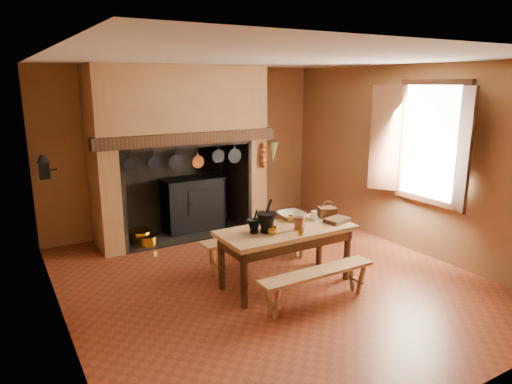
{
  "coord_description": "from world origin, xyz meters",
  "views": [
    {
      "loc": [
        -3.0,
        -4.71,
        2.55
      ],
      "look_at": [
        -0.03,
        0.3,
        1.13
      ],
      "focal_mm": 32.0,
      "sensor_mm": 36.0,
      "label": 1
    }
  ],
  "objects_px": {
    "work_table": "(286,237)",
    "bench_front": "(317,279)",
    "wicker_basket": "(327,212)",
    "iron_range": "(193,203)",
    "mixing_bowl": "(291,216)",
    "coffee_grinder": "(268,224)"
  },
  "relations": [
    {
      "from": "work_table",
      "to": "coffee_grinder",
      "type": "xyz_separation_m",
      "value": [
        -0.22,
        0.09,
        0.18
      ]
    },
    {
      "from": "bench_front",
      "to": "work_table",
      "type": "bearing_deg",
      "value": 90.0
    },
    {
      "from": "bench_front",
      "to": "mixing_bowl",
      "type": "xyz_separation_m",
      "value": [
        0.29,
        0.95,
        0.48
      ]
    },
    {
      "from": "mixing_bowl",
      "to": "wicker_basket",
      "type": "xyz_separation_m",
      "value": [
        0.48,
        -0.17,
        0.03
      ]
    },
    {
      "from": "bench_front",
      "to": "wicker_basket",
      "type": "relative_size",
      "value": 5.29
    },
    {
      "from": "iron_range",
      "to": "mixing_bowl",
      "type": "xyz_separation_m",
      "value": [
        0.44,
        -2.35,
        0.31
      ]
    },
    {
      "from": "iron_range",
      "to": "wicker_basket",
      "type": "relative_size",
      "value": 5.67
    },
    {
      "from": "iron_range",
      "to": "mixing_bowl",
      "type": "distance_m",
      "value": 2.41
    },
    {
      "from": "work_table",
      "to": "mixing_bowl",
      "type": "bearing_deg",
      "value": 46.42
    },
    {
      "from": "work_table",
      "to": "mixing_bowl",
      "type": "relative_size",
      "value": 4.78
    },
    {
      "from": "wicker_basket",
      "to": "coffee_grinder",
      "type": "bearing_deg",
      "value": -155.78
    },
    {
      "from": "work_table",
      "to": "wicker_basket",
      "type": "distance_m",
      "value": 0.8
    },
    {
      "from": "iron_range",
      "to": "mixing_bowl",
      "type": "height_order",
      "value": "iron_range"
    },
    {
      "from": "work_table",
      "to": "mixing_bowl",
      "type": "distance_m",
      "value": 0.45
    },
    {
      "from": "iron_range",
      "to": "mixing_bowl",
      "type": "relative_size",
      "value": 4.41
    },
    {
      "from": "bench_front",
      "to": "coffee_grinder",
      "type": "bearing_deg",
      "value": 106.29
    },
    {
      "from": "iron_range",
      "to": "bench_front",
      "type": "height_order",
      "value": "iron_range"
    },
    {
      "from": "iron_range",
      "to": "work_table",
      "type": "height_order",
      "value": "iron_range"
    },
    {
      "from": "work_table",
      "to": "bench_front",
      "type": "height_order",
      "value": "work_table"
    },
    {
      "from": "bench_front",
      "to": "wicker_basket",
      "type": "bearing_deg",
      "value": 45.58
    },
    {
      "from": "work_table",
      "to": "bench_front",
      "type": "xyz_separation_m",
      "value": [
        -0.0,
        -0.65,
        -0.32
      ]
    },
    {
      "from": "iron_range",
      "to": "work_table",
      "type": "distance_m",
      "value": 2.67
    }
  ]
}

